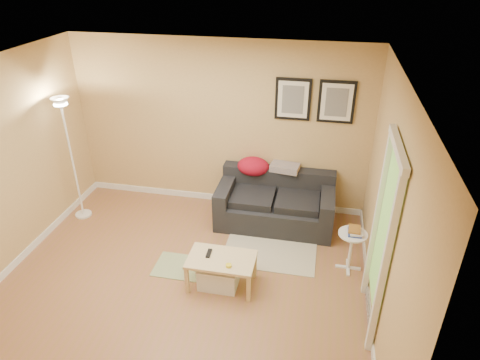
{
  "coord_description": "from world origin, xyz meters",
  "views": [
    {
      "loc": [
        1.51,
        -3.84,
        3.65
      ],
      "look_at": [
        0.55,
        0.85,
        1.05
      ],
      "focal_mm": 31.82,
      "sensor_mm": 36.0,
      "label": 1
    }
  ],
  "objects": [
    {
      "name": "baseboard_left",
      "position": [
        -2.24,
        0.0,
        0.05
      ],
      "size": [
        0.02,
        4.0,
        0.1
      ],
      "primitive_type": "cube",
      "color": "white",
      "rests_on": "ground"
    },
    {
      "name": "storage_bin",
      "position": [
        0.45,
        0.03,
        0.15
      ],
      "size": [
        0.48,
        0.35,
        0.3
      ],
      "primitive_type": null,
      "color": "white",
      "rests_on": "ground"
    },
    {
      "name": "wall_right",
      "position": [
        2.25,
        0.0,
        1.3
      ],
      "size": [
        0.0,
        4.0,
        4.0
      ],
      "primitive_type": "plane",
      "rotation": [
        1.57,
        0.0,
        -1.57
      ],
      "color": "tan",
      "rests_on": "ground"
    },
    {
      "name": "plaid_throw",
      "position": [
        1.03,
        1.86,
        0.78
      ],
      "size": [
        0.45,
        0.32,
        0.1
      ],
      "primitive_type": null,
      "rotation": [
        0.0,
        0.0,
        -0.14
      ],
      "color": "tan",
      "rests_on": "sofa"
    },
    {
      "name": "sofa",
      "position": [
        0.95,
        1.53,
        0.38
      ],
      "size": [
        1.7,
        0.9,
        0.75
      ],
      "primitive_type": null,
      "color": "black",
      "rests_on": "ground"
    },
    {
      "name": "coffee_table",
      "position": [
        0.49,
        0.05,
        0.2
      ],
      "size": [
        0.92,
        0.72,
        0.4
      ],
      "primitive_type": null,
      "rotation": [
        0.0,
        0.0,
        0.31
      ],
      "color": "beige",
      "rests_on": "ground"
    },
    {
      "name": "baseboard_back",
      "position": [
        0.0,
        1.99,
        0.05
      ],
      "size": [
        4.5,
        0.02,
        0.1
      ],
      "primitive_type": "cube",
      "color": "white",
      "rests_on": "ground"
    },
    {
      "name": "area_rug",
      "position": [
        0.98,
        0.81,
        0.01
      ],
      "size": [
        1.25,
        0.85,
        0.01
      ],
      "primitive_type": "cube",
      "color": "#BDB495",
      "rests_on": "ground"
    },
    {
      "name": "tape_roll",
      "position": [
        0.6,
        -0.08,
        0.42
      ],
      "size": [
        0.07,
        0.07,
        0.03
      ],
      "primitive_type": "cylinder",
      "color": "yellow",
      "rests_on": "coffee_table"
    },
    {
      "name": "red_throw",
      "position": [
        0.56,
        1.82,
        0.77
      ],
      "size": [
        0.48,
        0.36,
        0.28
      ],
      "primitive_type": null,
      "color": "#A90F34",
      "rests_on": "sofa"
    },
    {
      "name": "doorway",
      "position": [
        2.2,
        -0.15,
        1.02
      ],
      "size": [
        0.12,
        1.01,
        2.13
      ],
      "primitive_type": null,
      "color": "white",
      "rests_on": "ground"
    },
    {
      "name": "ceiling",
      "position": [
        0.0,
        0.0,
        2.6
      ],
      "size": [
        4.5,
        4.5,
        0.0
      ],
      "primitive_type": "plane",
      "rotation": [
        3.14,
        0.0,
        0.0
      ],
      "color": "white",
      "rests_on": "wall_back"
    },
    {
      "name": "wall_back",
      "position": [
        0.0,
        2.0,
        1.3
      ],
      "size": [
        4.5,
        0.0,
        4.5
      ],
      "primitive_type": "plane",
      "rotation": [
        1.57,
        0.0,
        0.0
      ],
      "color": "tan",
      "rests_on": "ground"
    },
    {
      "name": "framed_print_right",
      "position": [
        1.68,
        1.98,
        1.8
      ],
      "size": [
        0.5,
        0.04,
        0.6
      ],
      "primitive_type": null,
      "color": "black",
      "rests_on": "wall_back"
    },
    {
      "name": "baseboard_right",
      "position": [
        2.24,
        0.0,
        0.05
      ],
      "size": [
        0.02,
        4.0,
        0.1
      ],
      "primitive_type": "cube",
      "color": "white",
      "rests_on": "ground"
    },
    {
      "name": "green_runner",
      "position": [
        -0.11,
        0.25,
        0.01
      ],
      "size": [
        0.7,
        0.5,
        0.01
      ],
      "primitive_type": "cube",
      "color": "#668C4C",
      "rests_on": "ground"
    },
    {
      "name": "framed_print_left",
      "position": [
        1.08,
        1.98,
        1.8
      ],
      "size": [
        0.5,
        0.04,
        0.6
      ],
      "primitive_type": null,
      "color": "black",
      "rests_on": "wall_back"
    },
    {
      "name": "wall_front",
      "position": [
        0.0,
        -2.0,
        1.3
      ],
      "size": [
        4.5,
        0.0,
        4.5
      ],
      "primitive_type": "plane",
      "rotation": [
        -1.57,
        0.0,
        0.0
      ],
      "color": "tan",
      "rests_on": "ground"
    },
    {
      "name": "book_stack",
      "position": [
        2.04,
        0.68,
        0.59
      ],
      "size": [
        0.16,
        0.22,
        0.07
      ],
      "primitive_type": null,
      "rotation": [
        0.0,
        0.0,
        -0.0
      ],
      "color": "navy",
      "rests_on": "side_table"
    },
    {
      "name": "side_table",
      "position": [
        2.02,
        0.67,
        0.28
      ],
      "size": [
        0.36,
        0.36,
        0.55
      ],
      "primitive_type": null,
      "color": "white",
      "rests_on": "ground"
    },
    {
      "name": "floor",
      "position": [
        0.0,
        0.0,
        0.0
      ],
      "size": [
        4.5,
        4.5,
        0.0
      ],
      "primitive_type": "plane",
      "color": "#985F41",
      "rests_on": "ground"
    },
    {
      "name": "remote_control",
      "position": [
        0.32,
        0.1,
        0.41
      ],
      "size": [
        0.06,
        0.16,
        0.02
      ],
      "primitive_type": "cube",
      "rotation": [
        0.0,
        0.0,
        0.04
      ],
      "color": "black",
      "rests_on": "coffee_table"
    },
    {
      "name": "floor_lamp",
      "position": [
        -2.0,
        1.13,
        0.9
      ],
      "size": [
        0.25,
        0.25,
        1.9
      ],
      "primitive_type": null,
      "color": "white",
      "rests_on": "ground"
    }
  ]
}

